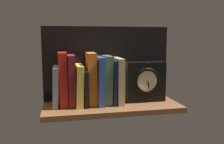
{
  "coord_description": "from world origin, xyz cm",
  "views": [
    {
      "loc": [
        -24.68,
        -113.85,
        32.29
      ],
      "look_at": [
        0.64,
        3.24,
        15.62
      ],
      "focal_mm": 39.23,
      "sensor_mm": 36.0,
      "label": 1
    }
  ],
  "objects_px": {
    "book_red_requiem": "(63,79)",
    "book_blue_modern": "(99,80)",
    "book_black_skeptic": "(85,87)",
    "book_navy_bierce": "(113,82)",
    "book_gray_chess": "(56,87)",
    "framed_clock": "(145,82)",
    "book_orange_pandolfini": "(91,79)",
    "book_green_romantic": "(107,80)",
    "book_yellow_seinlanguage": "(79,85)",
    "book_maroon_dawkins": "(71,80)",
    "book_tan_shortstories": "(118,80)"
  },
  "relations": [
    {
      "from": "book_orange_pandolfini",
      "to": "book_green_romantic",
      "type": "relative_size",
      "value": 1.07
    },
    {
      "from": "book_red_requiem",
      "to": "book_green_romantic",
      "type": "relative_size",
      "value": 1.08
    },
    {
      "from": "book_red_requiem",
      "to": "book_blue_modern",
      "type": "bearing_deg",
      "value": 0.0
    },
    {
      "from": "book_maroon_dawkins",
      "to": "book_navy_bierce",
      "type": "bearing_deg",
      "value": 0.0
    },
    {
      "from": "book_red_requiem",
      "to": "book_black_skeptic",
      "type": "xyz_separation_m",
      "value": [
        0.1,
        0.0,
        -0.04
      ]
    },
    {
      "from": "book_yellow_seinlanguage",
      "to": "book_black_skeptic",
      "type": "bearing_deg",
      "value": 0.0
    },
    {
      "from": "book_maroon_dawkins",
      "to": "framed_clock",
      "type": "xyz_separation_m",
      "value": [
        0.37,
        -0.01,
        -0.02
      ]
    },
    {
      "from": "framed_clock",
      "to": "book_red_requiem",
      "type": "bearing_deg",
      "value": 179.01
    },
    {
      "from": "book_navy_bierce",
      "to": "book_black_skeptic",
      "type": "bearing_deg",
      "value": 180.0
    },
    {
      "from": "book_red_requiem",
      "to": "book_navy_bierce",
      "type": "height_order",
      "value": "book_red_requiem"
    },
    {
      "from": "book_black_skeptic",
      "to": "book_orange_pandolfini",
      "type": "xyz_separation_m",
      "value": [
        0.03,
        0.0,
        0.04
      ]
    },
    {
      "from": "book_navy_bierce",
      "to": "book_tan_shortstories",
      "type": "height_order",
      "value": "book_tan_shortstories"
    },
    {
      "from": "book_navy_bierce",
      "to": "book_tan_shortstories",
      "type": "bearing_deg",
      "value": 0.0
    },
    {
      "from": "book_blue_modern",
      "to": "book_yellow_seinlanguage",
      "type": "bearing_deg",
      "value": 180.0
    },
    {
      "from": "book_gray_chess",
      "to": "book_yellow_seinlanguage",
      "type": "height_order",
      "value": "book_yellow_seinlanguage"
    },
    {
      "from": "book_yellow_seinlanguage",
      "to": "book_navy_bierce",
      "type": "distance_m",
      "value": 0.17
    },
    {
      "from": "book_maroon_dawkins",
      "to": "book_green_romantic",
      "type": "distance_m",
      "value": 0.17
    },
    {
      "from": "book_gray_chess",
      "to": "framed_clock",
      "type": "distance_m",
      "value": 0.45
    },
    {
      "from": "book_gray_chess",
      "to": "book_navy_bierce",
      "type": "bearing_deg",
      "value": 0.0
    },
    {
      "from": "book_gray_chess",
      "to": "book_yellow_seinlanguage",
      "type": "distance_m",
      "value": 0.11
    },
    {
      "from": "book_navy_bierce",
      "to": "framed_clock",
      "type": "height_order",
      "value": "book_navy_bierce"
    },
    {
      "from": "book_gray_chess",
      "to": "book_red_requiem",
      "type": "bearing_deg",
      "value": 0.0
    },
    {
      "from": "book_maroon_dawkins",
      "to": "book_blue_modern",
      "type": "height_order",
      "value": "book_maroon_dawkins"
    },
    {
      "from": "book_green_romantic",
      "to": "framed_clock",
      "type": "distance_m",
      "value": 0.2
    },
    {
      "from": "book_blue_modern",
      "to": "book_red_requiem",
      "type": "bearing_deg",
      "value": 180.0
    },
    {
      "from": "book_blue_modern",
      "to": "framed_clock",
      "type": "height_order",
      "value": "book_blue_modern"
    },
    {
      "from": "book_blue_modern",
      "to": "book_tan_shortstories",
      "type": "bearing_deg",
      "value": 0.0
    },
    {
      "from": "book_blue_modern",
      "to": "book_tan_shortstories",
      "type": "xyz_separation_m",
      "value": [
        0.09,
        0.0,
        -0.0
      ]
    },
    {
      "from": "book_gray_chess",
      "to": "book_maroon_dawkins",
      "type": "height_order",
      "value": "book_maroon_dawkins"
    },
    {
      "from": "book_red_requiem",
      "to": "book_green_romantic",
      "type": "xyz_separation_m",
      "value": [
        0.21,
        0.0,
        -0.01
      ]
    },
    {
      "from": "book_red_requiem",
      "to": "book_tan_shortstories",
      "type": "relative_size",
      "value": 1.14
    },
    {
      "from": "book_green_romantic",
      "to": "book_tan_shortstories",
      "type": "xyz_separation_m",
      "value": [
        0.06,
        0.0,
        -0.01
      ]
    },
    {
      "from": "book_maroon_dawkins",
      "to": "book_yellow_seinlanguage",
      "type": "distance_m",
      "value": 0.04
    },
    {
      "from": "book_maroon_dawkins",
      "to": "book_green_romantic",
      "type": "bearing_deg",
      "value": 0.0
    },
    {
      "from": "book_red_requiem",
      "to": "framed_clock",
      "type": "height_order",
      "value": "book_red_requiem"
    },
    {
      "from": "book_maroon_dawkins",
      "to": "book_yellow_seinlanguage",
      "type": "height_order",
      "value": "book_maroon_dawkins"
    },
    {
      "from": "book_black_skeptic",
      "to": "book_tan_shortstories",
      "type": "height_order",
      "value": "book_tan_shortstories"
    },
    {
      "from": "book_red_requiem",
      "to": "book_orange_pandolfini",
      "type": "xyz_separation_m",
      "value": [
        0.14,
        0.0,
        -0.0
      ]
    },
    {
      "from": "book_gray_chess",
      "to": "book_maroon_dawkins",
      "type": "bearing_deg",
      "value": 0.0
    },
    {
      "from": "book_orange_pandolfini",
      "to": "book_navy_bierce",
      "type": "xyz_separation_m",
      "value": [
        0.11,
        0.0,
        -0.02
      ]
    },
    {
      "from": "book_blue_modern",
      "to": "book_green_romantic",
      "type": "height_order",
      "value": "book_green_romantic"
    },
    {
      "from": "book_gray_chess",
      "to": "book_red_requiem",
      "type": "relative_size",
      "value": 0.74
    },
    {
      "from": "book_black_skeptic",
      "to": "book_navy_bierce",
      "type": "xyz_separation_m",
      "value": [
        0.14,
        0.0,
        0.02
      ]
    },
    {
      "from": "book_green_romantic",
      "to": "book_navy_bierce",
      "type": "distance_m",
      "value": 0.03
    },
    {
      "from": "book_orange_pandolfini",
      "to": "book_blue_modern",
      "type": "distance_m",
      "value": 0.04
    },
    {
      "from": "book_maroon_dawkins",
      "to": "book_tan_shortstories",
      "type": "bearing_deg",
      "value": 0.0
    },
    {
      "from": "book_tan_shortstories",
      "to": "book_gray_chess",
      "type": "bearing_deg",
      "value": 180.0
    },
    {
      "from": "book_red_requiem",
      "to": "book_black_skeptic",
      "type": "height_order",
      "value": "book_red_requiem"
    },
    {
      "from": "book_maroon_dawkins",
      "to": "book_black_skeptic",
      "type": "height_order",
      "value": "book_maroon_dawkins"
    },
    {
      "from": "book_navy_bierce",
      "to": "framed_clock",
      "type": "bearing_deg",
      "value": -2.43
    }
  ]
}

